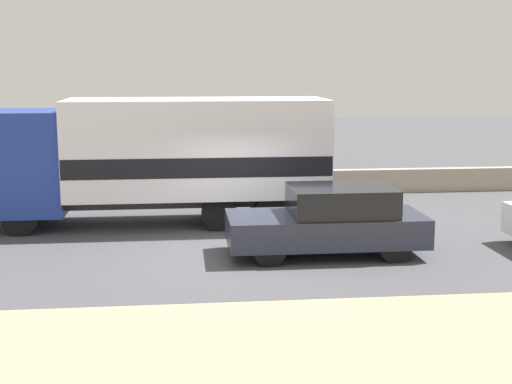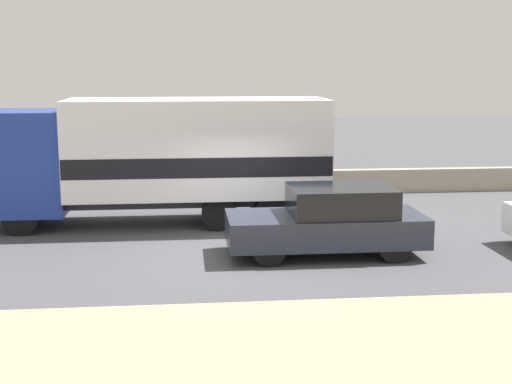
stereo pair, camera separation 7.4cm
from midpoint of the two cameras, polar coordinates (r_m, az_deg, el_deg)
name	(u,v)px [view 1 (the left image)]	position (r m, az deg, el deg)	size (l,w,h in m)	color
ground_plane	(247,253)	(15.73, -0.87, -4.93)	(80.00, 80.00, 0.00)	#47474C
stone_wall_backdrop	(225,183)	(22.61, -2.56, 0.69)	(60.00, 0.35, 0.75)	#A39984
box_truck	(166,155)	(18.45, -7.36, 2.99)	(8.69, 2.45, 3.23)	navy
car_hatchback	(330,221)	(15.56, 5.81, -2.30)	(4.26, 1.80, 1.50)	#282D3D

